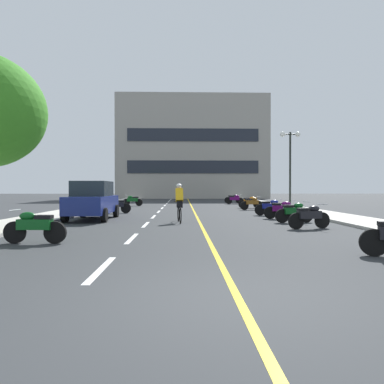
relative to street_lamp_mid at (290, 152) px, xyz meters
The scene contains 31 objects.
ground_plane 8.23m from the street_lamp_mid, behind, with size 140.00×140.00×0.00m, color #2D3033.
curb_left 15.29m from the street_lamp_mid, 166.44° to the left, with size 2.40×72.00×0.12m, color #B7B2A8.
curb_right 5.27m from the street_lamp_mid, 89.33° to the left, with size 2.40×72.00×0.12m, color #B7B2A8.
lane_dash_0 21.06m from the street_lamp_mid, 116.30° to the right, with size 0.14×2.20×0.01m, color silver.
lane_dash_1 17.65m from the street_lamp_mid, 122.22° to the right, with size 0.14×2.20×0.01m, color silver.
lane_dash_2 14.53m from the street_lamp_mid, 131.00° to the right, with size 0.14×2.20×0.01m, color silver.
lane_dash_3 11.95m from the street_lamp_mid, 144.49° to the right, with size 0.14×2.20×0.01m, color silver.
lane_dash_4 10.32m from the street_lamp_mid, 164.53° to the right, with size 0.14×2.20×0.01m, color silver.
lane_dash_5 10.11m from the street_lamp_mid, behind, with size 0.14×2.20×0.01m, color silver.
lane_dash_6 11.40m from the street_lamp_mid, 149.18° to the left, with size 0.14×2.20×0.01m, color silver.
lane_dash_7 13.77m from the street_lamp_mid, 134.06° to the left, with size 0.14×2.20×0.01m, color silver.
lane_dash_8 16.77m from the street_lamp_mid, 124.23° to the left, with size 0.14×2.20×0.01m, color silver.
lane_dash_9 20.13m from the street_lamp_mid, 117.68° to the left, with size 0.14×2.20×0.01m, color silver.
lane_dash_10 23.68m from the street_lamp_mid, 113.11° to the left, with size 0.14×2.20×0.01m, color silver.
lane_dash_11 27.36m from the street_lamp_mid, 109.78° to the left, with size 0.14×2.20×0.01m, color silver.
centre_line_yellow 8.71m from the street_lamp_mid, 153.37° to the left, with size 0.12×66.00×0.01m, color gold.
office_building 29.84m from the street_lamp_mid, 101.98° to the left, with size 21.71×9.20×14.81m.
street_lamp_mid is the anchor object (origin of this frame).
parked_car_near 14.76m from the street_lamp_mid, 145.68° to the right, with size 1.93×4.21×1.82m.
motorcycle_1 19.67m from the street_lamp_mid, 127.02° to the right, with size 1.70×0.60×0.92m.
motorcycle_2 13.08m from the street_lamp_mid, 103.80° to the right, with size 1.67×0.70×0.92m.
motorcycle_3 10.91m from the street_lamp_mid, 105.95° to the right, with size 1.70×0.60×0.92m.
motorcycle_4 9.28m from the street_lamp_mid, 109.42° to the right, with size 1.69×0.62×0.92m.
motorcycle_5 7.45m from the street_lamp_mid, 115.86° to the right, with size 1.70×0.60×0.92m.
motorcycle_6 12.73m from the street_lamp_mid, 161.27° to the right, with size 1.70×0.60×0.92m.
motorcycle_7 4.63m from the street_lamp_mid, 165.22° to the right, with size 1.67×0.68×0.92m.
motorcycle_8 4.58m from the street_lamp_mid, 155.75° to the left, with size 1.70×0.60×0.92m.
motorcycle_9 13.25m from the street_lamp_mid, 157.85° to the left, with size 1.70×0.60×0.92m.
motorcycle_10 9.09m from the street_lamp_mid, 109.35° to the left, with size 1.64×0.78×0.92m.
motorcycle_11 10.81m from the street_lamp_mid, 104.99° to the left, with size 1.66×0.72×0.92m.
cyclist_rider 12.74m from the street_lamp_mid, 129.15° to the right, with size 0.43×1.77×1.71m.
Camera 1 is at (-0.51, -4.60, 1.49)m, focal length 33.40 mm.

